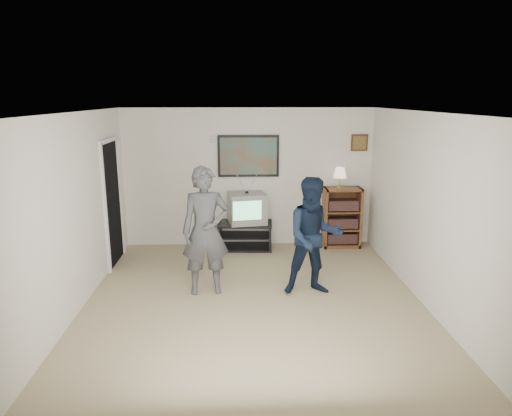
{
  "coord_description": "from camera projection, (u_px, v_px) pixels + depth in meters",
  "views": [
    {
      "loc": [
        -0.21,
        -5.67,
        2.68
      ],
      "look_at": [
        0.06,
        0.6,
        1.15
      ],
      "focal_mm": 32.0,
      "sensor_mm": 36.0,
      "label": 1
    }
  ],
  "objects": [
    {
      "name": "person_short",
      "position": [
        314.0,
        237.0,
        6.23
      ],
      "size": [
        0.83,
        0.66,
        1.65
      ],
      "primitive_type": "imported",
      "rotation": [
        0.0,
        0.0,
        0.05
      ],
      "color": "black",
      "rests_on": "room_shell"
    },
    {
      "name": "bookshelf",
      "position": [
        342.0,
        217.0,
        8.3
      ],
      "size": [
        0.67,
        0.38,
        1.09
      ],
      "primitive_type": null,
      "color": "#533319",
      "rests_on": "room_shell"
    },
    {
      "name": "media_stand",
      "position": [
        245.0,
        235.0,
        8.25
      ],
      "size": [
        1.0,
        0.6,
        0.48
      ],
      "rotation": [
        0.0,
        0.0,
        -0.07
      ],
      "color": "black",
      "rests_on": "room_shell"
    },
    {
      "name": "doorway",
      "position": [
        112.0,
        204.0,
        7.37
      ],
      "size": [
        0.03,
        0.85,
        2.0
      ],
      "primitive_type": "cube",
      "color": "black",
      "rests_on": "room_shell"
    },
    {
      "name": "person_tall",
      "position": [
        206.0,
        231.0,
        6.24
      ],
      "size": [
        0.7,
        0.5,
        1.79
      ],
      "primitive_type": "imported",
      "rotation": [
        0.0,
        0.0,
        0.11
      ],
      "color": "#404043",
      "rests_on": "room_shell"
    },
    {
      "name": "controller_right",
      "position": [
        313.0,
        219.0,
        6.42
      ],
      "size": [
        0.07,
        0.12,
        0.03
      ],
      "primitive_type": "cube",
      "rotation": [
        0.0,
        0.0,
        0.29
      ],
      "color": "white",
      "rests_on": "person_short"
    },
    {
      "name": "table_lamp",
      "position": [
        340.0,
        178.0,
        8.1
      ],
      "size": [
        0.24,
        0.24,
        0.38
      ],
      "primitive_type": null,
      "color": "#FFE2C1",
      "rests_on": "bookshelf"
    },
    {
      "name": "room_shell",
      "position": [
        253.0,
        205.0,
        6.19
      ],
      "size": [
        4.51,
        5.0,
        2.51
      ],
      "color": "#978160",
      "rests_on": "ground"
    },
    {
      "name": "crt_television",
      "position": [
        247.0,
        208.0,
        8.13
      ],
      "size": [
        0.72,
        0.64,
        0.54
      ],
      "primitive_type": null,
      "rotation": [
        0.0,
        0.0,
        0.17
      ],
      "color": "gray",
      "rests_on": "media_stand"
    },
    {
      "name": "controller_left",
      "position": [
        206.0,
        208.0,
        6.43
      ],
      "size": [
        0.04,
        0.12,
        0.03
      ],
      "primitive_type": "cube",
      "rotation": [
        0.0,
        0.0,
        0.05
      ],
      "color": "white",
      "rests_on": "person_tall"
    },
    {
      "name": "poster",
      "position": [
        248.0,
        156.0,
        8.16
      ],
      "size": [
        1.1,
        0.03,
        0.75
      ],
      "primitive_type": "cube",
      "color": "black",
      "rests_on": "room_shell"
    },
    {
      "name": "air_vent",
      "position": [
        217.0,
        139.0,
        8.07
      ],
      "size": [
        0.28,
        0.02,
        0.14
      ],
      "primitive_type": "cube",
      "color": "white",
      "rests_on": "room_shell"
    },
    {
      "name": "small_picture",
      "position": [
        359.0,
        143.0,
        8.19
      ],
      "size": [
        0.3,
        0.03,
        0.3
      ],
      "primitive_type": "cube",
      "color": "#411E14",
      "rests_on": "room_shell"
    }
  ]
}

